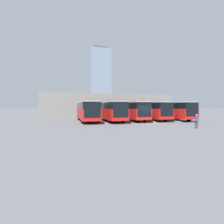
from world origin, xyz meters
name	(u,v)px	position (x,y,z in m)	size (l,w,h in m)	color
ground_plane	(146,123)	(0.00, 0.00, 0.00)	(600.00, 600.00, 0.00)	#5B5B60
bus_0	(171,110)	(-7.73, -5.00, 1.81)	(2.78, 11.29, 3.23)	red
curb_divider_0	(167,120)	(-5.79, -3.34, 0.07)	(0.24, 7.18, 0.15)	#9E9E99
bus_1	(150,110)	(-3.86, -5.93, 1.81)	(2.78, 11.29, 3.23)	red
curb_divider_1	(144,120)	(-1.93, -4.27, 0.07)	(0.24, 7.18, 0.15)	#9E9E99
bus_2	(131,110)	(0.00, -5.84, 1.81)	(2.78, 11.29, 3.23)	red
curb_divider_2	(124,121)	(1.93, -4.18, 0.07)	(0.24, 7.18, 0.15)	#9E9E99
bus_3	(111,110)	(3.86, -5.28, 1.81)	(2.78, 11.29, 3.23)	red
curb_divider_3	(102,122)	(5.79, -3.62, 0.07)	(0.24, 7.18, 0.15)	#9E9E99
bus_4	(87,111)	(7.73, -5.71, 1.81)	(2.78, 11.29, 3.23)	red
pedestrian	(197,121)	(-2.54, 7.06, 0.85)	(0.44, 0.44, 1.59)	brown
station_building	(106,105)	(0.00, -22.98, 2.81)	(32.83, 14.79, 5.57)	gray
office_tower	(99,79)	(-27.46, -158.85, 31.64)	(20.99, 20.99, 64.48)	#7F8EA3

